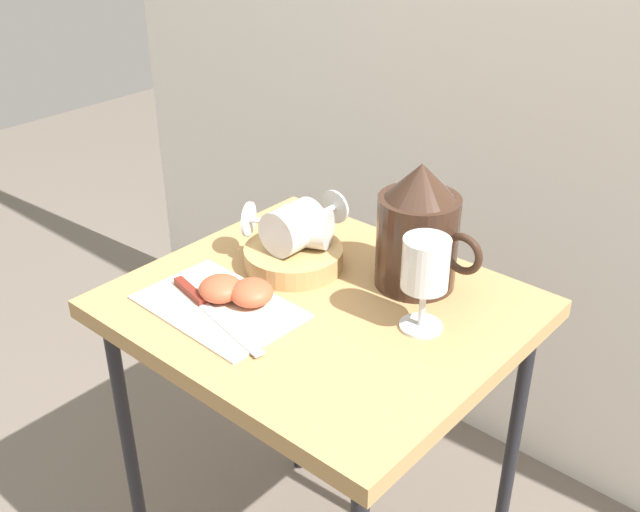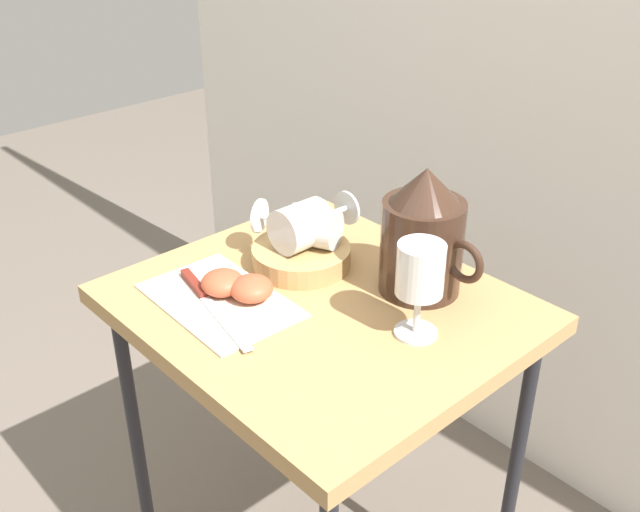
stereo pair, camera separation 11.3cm
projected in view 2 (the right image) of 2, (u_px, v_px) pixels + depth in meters
name	position (u px, v px, depth m)	size (l,w,h in m)	color
curtain_drape	(567.00, 50.00, 1.40)	(2.40, 0.03, 1.93)	silver
table	(320.00, 333.00, 1.20)	(0.59, 0.52, 0.68)	#AD8451
linen_napkin	(220.00, 300.00, 1.17)	(0.25, 0.16, 0.00)	beige
basket_tray	(301.00, 256.00, 1.26)	(0.17, 0.17, 0.04)	tan
pitcher	(422.00, 243.00, 1.16)	(0.18, 0.13, 0.21)	#382319
wine_glass_upright	(420.00, 275.00, 1.05)	(0.07, 0.07, 0.15)	silver
wine_glass_tipped_near	(311.00, 226.00, 1.25)	(0.16, 0.12, 0.07)	silver
wine_glass_tipped_far	(303.00, 225.00, 1.24)	(0.08, 0.15, 0.08)	silver
apple_half_left	(223.00, 283.00, 1.18)	(0.07, 0.07, 0.04)	#C15133
apple_half_right	(252.00, 288.00, 1.16)	(0.07, 0.07, 0.04)	#C15133
knife	(205.00, 297.00, 1.17)	(0.24, 0.07, 0.01)	silver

